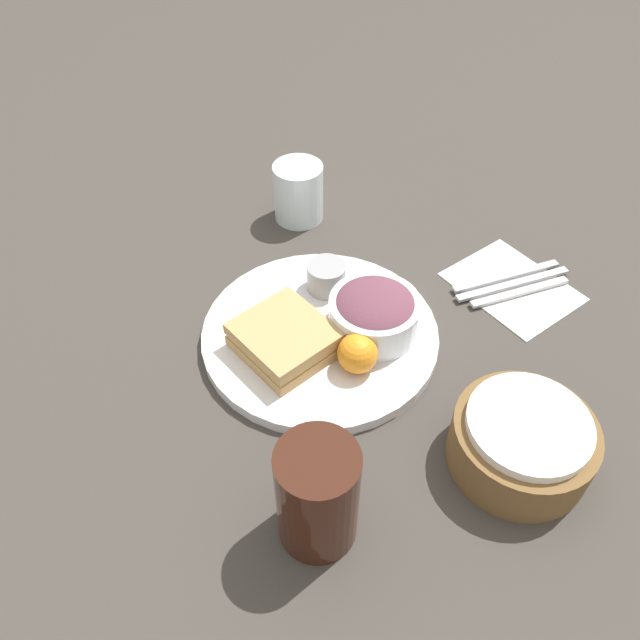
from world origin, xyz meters
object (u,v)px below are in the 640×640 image
Objects in this scene: knife at (513,284)px; plate at (320,335)px; fork at (506,276)px; salad_bowl at (374,312)px; spoon at (520,292)px; sandwich at (284,339)px; water_glass at (298,192)px; dressing_cup at (326,277)px; bread_basket at (522,442)px; drink_glass at (317,496)px.

plate is at bearing 180.00° from knife.
fork is at bearing 166.70° from plate.
salad_bowl reaches higher than spoon.
salad_bowl reaches higher than fork.
sandwich is 0.31m from water_glass.
bread_basket is at bearing 91.89° from dressing_cup.
sandwich is 0.70× the size of fork.
spoon is (-0.44, -0.11, -0.06)m from drink_glass.
dressing_cup is 0.34× the size of bread_basket.
bread_basket reaches higher than sandwich.
drink_glass reaches higher than spoon.
fork is at bearing 150.94° from dressing_cup.
drink_glass is at bearing -145.61° from fork.
bread_basket reaches higher than spoon.
knife is at bearing 165.74° from sandwich.
drink_glass reaches higher than salad_bowl.
drink_glass is (0.22, 0.27, 0.03)m from dressing_cup.
spoon is at bearing 113.02° from water_glass.
plate reaches higher than spoon.
bread_basket is 0.31m from fork.
spoon is (0.01, 0.02, 0.00)m from knife.
sandwich is at bearing 51.30° from water_glass.
spoon is at bearing -166.08° from drink_glass.
drink_glass reaches higher than water_glass.
salad_bowl is (-0.11, 0.04, 0.01)m from sandwich.
bread_basket is at bearing 92.31° from salad_bowl.
bread_basket is at bearing 103.60° from plate.
knife is at bearing 114.85° from water_glass.
sandwich is 0.78× the size of bread_basket.
water_glass is (-0.08, -0.28, -0.00)m from salad_bowl.
sandwich is at bearing -66.29° from bread_basket.
knife is 0.02m from spoon.
salad_bowl is 0.24m from knife.
sandwich is 0.35m from spoon.
fork is 1.11× the size of spoon.
salad_bowl is at bearing 74.59° from water_glass.
dressing_cup is 0.27m from fork.
salad_bowl is 0.65× the size of knife.
water_glass reaches higher than knife.
spoon is at bearing 159.82° from plate.
drink_glass is 1.43× the size of water_glass.
dressing_cup is at bearing 163.98° from knife.
water_glass is at bearing 131.59° from knife.
dressing_cup is (-0.11, -0.06, 0.00)m from sandwich.
plate is at bearing 60.55° from water_glass.
knife is (-0.29, 0.09, -0.00)m from plate.
plate reaches higher than knife.
dressing_cup is at bearing -89.14° from salad_bowl.
bread_basket is 0.86× the size of knife.
water_glass reaches higher than plate.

